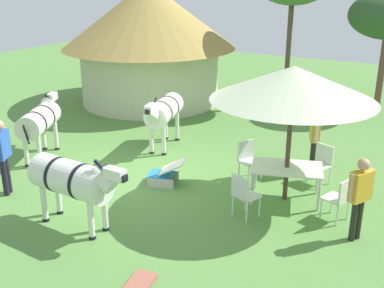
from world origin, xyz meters
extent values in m
plane|color=#588940|center=(0.00, 0.00, 0.00)|extent=(36.00, 36.00, 0.00)
cylinder|color=beige|center=(-3.85, 5.88, 1.00)|extent=(4.98, 4.98, 2.00)
cone|color=#A28844|center=(-3.85, 5.88, 3.13)|extent=(6.21, 6.21, 2.26)
cylinder|color=#4F342B|center=(3.16, 0.60, 1.09)|extent=(0.10, 0.10, 2.18)
cone|color=beige|center=(3.16, 0.60, 2.52)|extent=(3.30, 3.30, 0.68)
cube|color=white|center=(3.16, 0.60, 0.72)|extent=(1.66, 1.30, 0.04)
cylinder|color=silver|center=(2.41, 0.77, 0.35)|extent=(0.06, 0.06, 0.70)
cylinder|color=silver|center=(3.69, 1.17, 0.35)|extent=(0.06, 0.06, 0.70)
cylinder|color=silver|center=(2.64, 0.02, 0.35)|extent=(0.06, 0.06, 0.70)
cylinder|color=silver|center=(3.92, 0.42, 0.35)|extent=(0.06, 0.06, 0.70)
cube|color=white|center=(4.28, 0.22, 0.45)|extent=(0.54, 0.55, 0.04)
cube|color=white|center=(4.46, 0.16, 0.68)|extent=(0.18, 0.43, 0.45)
cylinder|color=white|center=(4.05, 0.10, 0.23)|extent=(0.04, 0.04, 0.45)
cylinder|color=white|center=(4.17, 0.46, 0.23)|extent=(0.04, 0.04, 0.45)
cylinder|color=white|center=(4.39, -0.02, 0.23)|extent=(0.04, 0.04, 0.45)
cylinder|color=white|center=(4.51, 0.34, 0.23)|extent=(0.04, 0.04, 0.45)
cube|color=white|center=(3.57, 1.70, 0.45)|extent=(0.56, 0.55, 0.04)
cube|color=white|center=(3.63, 1.88, 0.68)|extent=(0.43, 0.19, 0.45)
cylinder|color=white|center=(3.69, 1.47, 0.23)|extent=(0.04, 0.04, 0.45)
cylinder|color=white|center=(3.33, 1.60, 0.23)|extent=(0.04, 0.04, 0.45)
cylinder|color=white|center=(3.81, 1.81, 0.23)|extent=(0.04, 0.04, 0.45)
cylinder|color=white|center=(3.45, 1.94, 0.23)|extent=(0.04, 0.04, 0.45)
cube|color=silver|center=(2.12, 1.16, 0.45)|extent=(0.58, 0.59, 0.04)
cube|color=silver|center=(1.96, 1.25, 0.68)|extent=(0.24, 0.41, 0.45)
cylinder|color=silver|center=(2.37, 1.24, 0.23)|extent=(0.04, 0.04, 0.45)
cylinder|color=silver|center=(2.19, 0.90, 0.23)|extent=(0.04, 0.04, 0.45)
cylinder|color=silver|center=(2.06, 1.41, 0.23)|extent=(0.04, 0.04, 0.45)
cylinder|color=silver|center=(1.88, 1.08, 0.23)|extent=(0.04, 0.04, 0.45)
cube|color=silver|center=(2.73, -0.51, 0.45)|extent=(0.56, 0.55, 0.04)
cube|color=silver|center=(2.67, -0.68, 0.68)|extent=(0.42, 0.20, 0.45)
cylinder|color=silver|center=(2.62, -0.27, 0.23)|extent=(0.04, 0.04, 0.45)
cylinder|color=silver|center=(2.98, -0.41, 0.23)|extent=(0.04, 0.04, 0.45)
cylinder|color=silver|center=(2.49, -0.60, 0.23)|extent=(0.04, 0.04, 0.45)
cylinder|color=silver|center=(2.85, -0.74, 0.23)|extent=(0.04, 0.04, 0.45)
cylinder|color=black|center=(3.27, 2.29, 0.39)|extent=(0.11, 0.11, 0.79)
cylinder|color=black|center=(3.22, 2.42, 0.39)|extent=(0.11, 0.11, 0.79)
cube|color=gold|center=(3.24, 2.35, 1.07)|extent=(0.34, 0.47, 0.56)
cylinder|color=#E2B294|center=(3.33, 2.13, 1.08)|extent=(0.08, 0.08, 0.53)
cylinder|color=#E2B294|center=(3.15, 2.58, 1.08)|extent=(0.08, 0.08, 0.53)
sphere|color=#E2B294|center=(3.24, 2.35, 1.47)|extent=(0.21, 0.21, 0.21)
cylinder|color=black|center=(4.82, -0.27, 0.39)|extent=(0.11, 0.11, 0.78)
cylinder|color=black|center=(4.75, -0.39, 0.39)|extent=(0.11, 0.11, 0.78)
cube|color=gold|center=(4.79, -0.33, 1.06)|extent=(0.38, 0.47, 0.56)
cylinder|color=tan|center=(4.91, -0.12, 1.08)|extent=(0.08, 0.08, 0.52)
cylinder|color=tan|center=(4.67, -0.54, 1.08)|extent=(0.08, 0.08, 0.52)
sphere|color=tan|center=(4.79, -0.33, 1.47)|extent=(0.21, 0.21, 0.21)
cylinder|color=black|center=(-2.22, -2.06, 0.42)|extent=(0.12, 0.12, 0.84)
cylinder|color=black|center=(-2.16, -2.20, 0.42)|extent=(0.12, 0.12, 0.84)
cube|color=blue|center=(-2.19, -2.13, 1.14)|extent=(0.39, 0.50, 0.60)
cylinder|color=tan|center=(-2.31, -1.90, 1.16)|extent=(0.09, 0.09, 0.56)
cube|color=teal|center=(0.43, -0.04, 0.22)|extent=(0.68, 0.66, 0.03)
cube|color=white|center=(0.69, 0.05, 0.44)|extent=(0.68, 0.66, 0.30)
cube|color=beige|center=(0.56, -0.27, 0.11)|extent=(0.59, 0.22, 0.22)
cube|color=beige|center=(0.40, 0.23, 0.11)|extent=(0.59, 0.22, 0.22)
cylinder|color=silver|center=(-0.78, 2.03, 1.05)|extent=(0.98, 1.68, 0.62)
cylinder|color=black|center=(-0.85, 2.34, 1.05)|extent=(0.63, 0.23, 0.63)
cylinder|color=black|center=(-0.71, 1.76, 1.05)|extent=(0.63, 0.23, 0.63)
cylinder|color=silver|center=(-0.59, 1.27, 1.23)|extent=(0.40, 0.58, 0.49)
cube|color=silver|center=(-0.52, 0.99, 1.39)|extent=(0.27, 0.43, 0.20)
cube|color=black|center=(-0.48, 0.82, 1.36)|extent=(0.15, 0.15, 0.12)
cube|color=black|center=(-0.59, 1.27, 1.43)|extent=(0.13, 0.36, 0.28)
cylinder|color=silver|center=(-0.47, 1.49, 0.41)|extent=(0.11, 0.11, 0.82)
cylinder|color=black|center=(-0.47, 1.49, 0.03)|extent=(0.13, 0.13, 0.06)
cylinder|color=silver|center=(-0.80, 1.41, 0.41)|extent=(0.11, 0.11, 0.82)
cylinder|color=black|center=(-0.80, 1.41, 0.03)|extent=(0.13, 0.13, 0.06)
cylinder|color=silver|center=(-0.76, 2.65, 0.41)|extent=(0.11, 0.11, 0.82)
cylinder|color=black|center=(-0.76, 2.65, 0.03)|extent=(0.13, 0.13, 0.06)
cylinder|color=silver|center=(-1.09, 2.57, 0.41)|extent=(0.11, 0.11, 0.82)
cylinder|color=black|center=(-1.09, 2.57, 0.03)|extent=(0.13, 0.13, 0.06)
cylinder|color=black|center=(-0.98, 2.84, 0.95)|extent=(0.11, 0.24, 0.53)
cylinder|color=silver|center=(-3.12, -0.22, 1.02)|extent=(1.24, 1.68, 0.62)
cylinder|color=black|center=(-2.99, -0.50, 1.02)|extent=(0.61, 0.35, 0.63)
cylinder|color=black|center=(-3.24, 0.03, 1.02)|extent=(0.61, 0.35, 0.63)
cylinder|color=silver|center=(-3.46, 0.49, 1.20)|extent=(0.48, 0.60, 0.49)
cube|color=silver|center=(-3.58, 0.74, 1.36)|extent=(0.33, 0.44, 0.20)
cube|color=black|center=(-3.66, 0.90, 1.33)|extent=(0.16, 0.16, 0.12)
cube|color=black|center=(-3.46, 0.49, 1.40)|extent=(0.19, 0.35, 0.28)
cylinder|color=silver|center=(-3.53, 0.24, 0.39)|extent=(0.11, 0.11, 0.78)
cylinder|color=black|center=(-3.53, 0.24, 0.03)|extent=(0.13, 0.13, 0.06)
cylinder|color=silver|center=(-3.22, 0.39, 0.39)|extent=(0.11, 0.11, 0.78)
cylinder|color=black|center=(-3.22, 0.39, 0.03)|extent=(0.13, 0.13, 0.06)
cylinder|color=silver|center=(-3.02, -0.83, 0.39)|extent=(0.11, 0.11, 0.78)
cylinder|color=black|center=(-3.02, -0.83, 0.03)|extent=(0.13, 0.13, 0.06)
cylinder|color=silver|center=(-2.71, -0.68, 0.39)|extent=(0.11, 0.11, 0.78)
cylinder|color=black|center=(-2.71, -0.68, 0.03)|extent=(0.13, 0.13, 0.06)
cylinder|color=black|center=(-2.76, -0.97, 0.92)|extent=(0.15, 0.23, 0.53)
cylinder|color=silver|center=(0.04, -2.45, 0.99)|extent=(1.64, 0.73, 0.66)
cylinder|color=black|center=(-0.28, -2.43, 0.99)|extent=(0.11, 0.67, 0.67)
cylinder|color=black|center=(0.33, -2.46, 0.99)|extent=(0.11, 0.67, 0.67)
cylinder|color=silver|center=(0.85, -2.49, 1.17)|extent=(0.55, 0.32, 0.50)
cube|color=silver|center=(1.12, -2.50, 1.33)|extent=(0.41, 0.20, 0.20)
cube|color=black|center=(1.30, -2.51, 1.30)|extent=(0.13, 0.13, 0.12)
cube|color=black|center=(0.85, -2.49, 1.37)|extent=(0.37, 0.06, 0.28)
cylinder|color=silver|center=(0.66, -2.30, 0.37)|extent=(0.11, 0.11, 0.74)
cylinder|color=black|center=(0.66, -2.30, 0.03)|extent=(0.13, 0.13, 0.06)
cylinder|color=silver|center=(0.64, -2.66, 0.37)|extent=(0.11, 0.11, 0.74)
cylinder|color=black|center=(0.64, -2.66, 0.03)|extent=(0.13, 0.13, 0.06)
cylinder|color=silver|center=(-0.56, -2.24, 0.37)|extent=(0.11, 0.11, 0.74)
cylinder|color=black|center=(-0.56, -2.24, 0.03)|extent=(0.13, 0.13, 0.06)
cylinder|color=silver|center=(-0.58, -2.60, 0.37)|extent=(0.11, 0.11, 0.74)
cylinder|color=black|center=(-0.58, -2.60, 0.03)|extent=(0.13, 0.13, 0.06)
cylinder|color=black|center=(-0.81, -2.41, 0.89)|extent=(0.24, 0.06, 0.53)
cylinder|color=brown|center=(0.71, 7.79, 1.78)|extent=(0.18, 0.18, 3.55)
cylinder|color=brown|center=(3.74, 8.62, 1.26)|extent=(0.23, 0.23, 2.52)
camera|label=1|loc=(5.84, -8.19, 4.55)|focal=43.71mm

